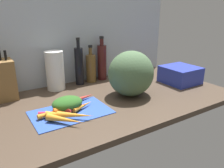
{
  "coord_description": "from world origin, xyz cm",
  "views": [
    {
      "loc": [
        -50.97,
        -103.76,
        49.69
      ],
      "look_at": [
        8.2,
        -10.28,
        11.7
      ],
      "focal_mm": 35.54,
      "sensor_mm": 36.0,
      "label": 1
    }
  ],
  "objects_px": {
    "carrot_1": "(83,106)",
    "carrot_5": "(58,115)",
    "carrot_6": "(55,112)",
    "bottle_1": "(91,68)",
    "carrot_3": "(75,115)",
    "carrot_9": "(56,112)",
    "winter_squash": "(131,74)",
    "cutting_board": "(71,112)",
    "bottle_2": "(102,62)",
    "dish_rack": "(180,75)",
    "knife_block": "(3,79)",
    "carrot_2": "(64,109)",
    "carrot_7": "(86,97)",
    "carrot_0": "(74,105)",
    "bottle_0": "(79,66)",
    "paper_towel_roll": "(55,71)",
    "carrot_8": "(65,120)",
    "carrot_4": "(71,105)"
  },
  "relations": [
    {
      "from": "carrot_8",
      "to": "carrot_9",
      "type": "distance_m",
      "value": 0.11
    },
    {
      "from": "carrot_5",
      "to": "bottle_2",
      "type": "xyz_separation_m",
      "value": [
        0.49,
        0.44,
        0.11
      ]
    },
    {
      "from": "cutting_board",
      "to": "winter_squash",
      "type": "height_order",
      "value": "winter_squash"
    },
    {
      "from": "cutting_board",
      "to": "bottle_1",
      "type": "distance_m",
      "value": 0.51
    },
    {
      "from": "knife_block",
      "to": "carrot_6",
      "type": "bearing_deg",
      "value": -65.95
    },
    {
      "from": "carrot_1",
      "to": "carrot_9",
      "type": "bearing_deg",
      "value": 178.52
    },
    {
      "from": "paper_towel_roll",
      "to": "carrot_4",
      "type": "bearing_deg",
      "value": -96.44
    },
    {
      "from": "carrot_3",
      "to": "carrot_1",
      "type": "bearing_deg",
      "value": 46.82
    },
    {
      "from": "cutting_board",
      "to": "carrot_4",
      "type": "relative_size",
      "value": 2.39
    },
    {
      "from": "bottle_0",
      "to": "bottle_1",
      "type": "bearing_deg",
      "value": 6.12
    },
    {
      "from": "carrot_7",
      "to": "carrot_6",
      "type": "bearing_deg",
      "value": -155.07
    },
    {
      "from": "bottle_2",
      "to": "dish_rack",
      "type": "distance_m",
      "value": 0.56
    },
    {
      "from": "carrot_1",
      "to": "carrot_5",
      "type": "distance_m",
      "value": 0.15
    },
    {
      "from": "carrot_2",
      "to": "paper_towel_roll",
      "type": "bearing_deg",
      "value": 76.71
    },
    {
      "from": "carrot_5",
      "to": "carrot_7",
      "type": "relative_size",
      "value": 1.16
    },
    {
      "from": "carrot_6",
      "to": "bottle_1",
      "type": "relative_size",
      "value": 0.65
    },
    {
      "from": "carrot_7",
      "to": "carrot_5",
      "type": "bearing_deg",
      "value": -145.87
    },
    {
      "from": "carrot_3",
      "to": "dish_rack",
      "type": "bearing_deg",
      "value": 8.32
    },
    {
      "from": "dish_rack",
      "to": "bottle_2",
      "type": "bearing_deg",
      "value": 139.36
    },
    {
      "from": "carrot_6",
      "to": "carrot_7",
      "type": "xyz_separation_m",
      "value": [
        0.22,
        0.1,
        -0.0
      ]
    },
    {
      "from": "carrot_0",
      "to": "bottle_0",
      "type": "distance_m",
      "value": 0.42
    },
    {
      "from": "carrot_8",
      "to": "knife_block",
      "type": "xyz_separation_m",
      "value": [
        -0.18,
        0.48,
        0.09
      ]
    },
    {
      "from": "cutting_board",
      "to": "carrot_6",
      "type": "xyz_separation_m",
      "value": [
        -0.08,
        0.01,
        0.02
      ]
    },
    {
      "from": "paper_towel_roll",
      "to": "carrot_3",
      "type": "bearing_deg",
      "value": -98.13
    },
    {
      "from": "paper_towel_roll",
      "to": "dish_rack",
      "type": "bearing_deg",
      "value": -23.24
    },
    {
      "from": "bottle_1",
      "to": "dish_rack",
      "type": "distance_m",
      "value": 0.63
    },
    {
      "from": "carrot_5",
      "to": "bottle_2",
      "type": "bearing_deg",
      "value": 41.88
    },
    {
      "from": "carrot_2",
      "to": "carrot_7",
      "type": "bearing_deg",
      "value": 31.49
    },
    {
      "from": "cutting_board",
      "to": "carrot_6",
      "type": "height_order",
      "value": "carrot_6"
    },
    {
      "from": "carrot_3",
      "to": "carrot_9",
      "type": "relative_size",
      "value": 1.06
    },
    {
      "from": "carrot_2",
      "to": "carrot_5",
      "type": "xyz_separation_m",
      "value": [
        -0.04,
        -0.04,
        -0.0
      ]
    },
    {
      "from": "carrot_0",
      "to": "carrot_7",
      "type": "height_order",
      "value": "carrot_0"
    },
    {
      "from": "carrot_6",
      "to": "winter_squash",
      "type": "distance_m",
      "value": 0.49
    },
    {
      "from": "knife_block",
      "to": "dish_rack",
      "type": "relative_size",
      "value": 1.25
    },
    {
      "from": "carrot_9",
      "to": "carrot_7",
      "type": "bearing_deg",
      "value": 25.84
    },
    {
      "from": "knife_block",
      "to": "paper_towel_roll",
      "type": "relative_size",
      "value": 1.14
    },
    {
      "from": "carrot_4",
      "to": "carrot_8",
      "type": "bearing_deg",
      "value": -123.27
    },
    {
      "from": "carrot_3",
      "to": "winter_squash",
      "type": "xyz_separation_m",
      "value": [
        0.41,
        0.12,
        0.11
      ]
    },
    {
      "from": "carrot_3",
      "to": "winter_squash",
      "type": "relative_size",
      "value": 0.62
    },
    {
      "from": "winter_squash",
      "to": "dish_rack",
      "type": "xyz_separation_m",
      "value": [
        0.44,
        0.01,
        -0.08
      ]
    },
    {
      "from": "carrot_3",
      "to": "paper_towel_roll",
      "type": "height_order",
      "value": "paper_towel_roll"
    },
    {
      "from": "carrot_8",
      "to": "bottle_1",
      "type": "bearing_deg",
      "value": 51.94
    },
    {
      "from": "carrot_2",
      "to": "carrot_9",
      "type": "distance_m",
      "value": 0.04
    },
    {
      "from": "carrot_6",
      "to": "knife_block",
      "type": "xyz_separation_m",
      "value": [
        -0.17,
        0.37,
        0.09
      ]
    },
    {
      "from": "carrot_0",
      "to": "bottle_0",
      "type": "bearing_deg",
      "value": 61.46
    },
    {
      "from": "carrot_1",
      "to": "carrot_5",
      "type": "bearing_deg",
      "value": -165.2
    },
    {
      "from": "carrot_1",
      "to": "carrot_2",
      "type": "distance_m",
      "value": 0.1
    },
    {
      "from": "winter_squash",
      "to": "cutting_board",
      "type": "bearing_deg",
      "value": -175.08
    },
    {
      "from": "carrot_9",
      "to": "dish_rack",
      "type": "bearing_deg",
      "value": 2.14
    },
    {
      "from": "carrot_9",
      "to": "bottle_2",
      "type": "height_order",
      "value": "bottle_2"
    }
  ]
}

